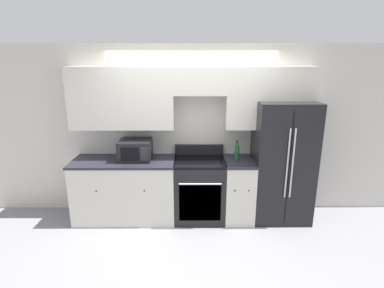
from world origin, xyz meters
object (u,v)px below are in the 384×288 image
at_px(bottle, 237,152).
at_px(microwave, 135,150).
at_px(oven_range, 199,189).
at_px(refrigerator, 281,161).

bearing_deg(bottle, microwave, 179.36).
relative_size(microwave, bottle, 1.62).
bearing_deg(bottle, oven_range, -176.33).
xyz_separation_m(oven_range, refrigerator, (1.23, 0.06, 0.43)).
xyz_separation_m(oven_range, bottle, (0.55, 0.04, 0.58)).
distance_m(oven_range, bottle, 0.80).
bearing_deg(refrigerator, oven_range, -177.37).
bearing_deg(microwave, bottle, -0.64).
xyz_separation_m(microwave, bottle, (1.51, -0.02, -0.03)).
distance_m(oven_range, refrigerator, 1.30).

